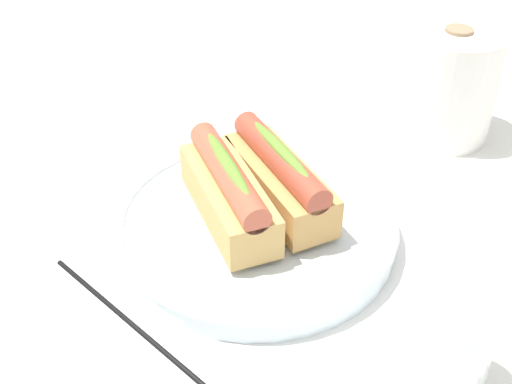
{
  "coord_description": "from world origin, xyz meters",
  "views": [
    {
      "loc": [
        0.38,
        -0.33,
        0.42
      ],
      "look_at": [
        -0.0,
        0.0,
        0.05
      ],
      "focal_mm": 46.84,
      "sensor_mm": 36.0,
      "label": 1
    }
  ],
  "objects_px": {
    "serving_bowl": "(256,220)",
    "chopstick_near": "(131,322)",
    "hotdog_back": "(283,179)",
    "paper_towel_roll": "(450,85)",
    "hotdog_front": "(228,192)",
    "water_glass": "(442,351)"
  },
  "relations": [
    {
      "from": "serving_bowl",
      "to": "water_glass",
      "type": "distance_m",
      "value": 0.23
    },
    {
      "from": "paper_towel_roll",
      "to": "chopstick_near",
      "type": "relative_size",
      "value": 0.61
    },
    {
      "from": "hotdog_back",
      "to": "paper_towel_roll",
      "type": "distance_m",
      "value": 0.27
    },
    {
      "from": "serving_bowl",
      "to": "hotdog_front",
      "type": "bearing_deg",
      "value": -109.99
    },
    {
      "from": "paper_towel_roll",
      "to": "water_glass",
      "type": "bearing_deg",
      "value": -54.68
    },
    {
      "from": "hotdog_back",
      "to": "chopstick_near",
      "type": "xyz_separation_m",
      "value": [
        0.01,
        -0.18,
        -0.06
      ]
    },
    {
      "from": "serving_bowl",
      "to": "paper_towel_roll",
      "type": "distance_m",
      "value": 0.3
    },
    {
      "from": "paper_towel_roll",
      "to": "chopstick_near",
      "type": "bearing_deg",
      "value": -88.17
    },
    {
      "from": "hotdog_back",
      "to": "paper_towel_roll",
      "type": "xyz_separation_m",
      "value": [
        -0.0,
        0.27,
        0.01
      ]
    },
    {
      "from": "serving_bowl",
      "to": "water_glass",
      "type": "height_order",
      "value": "water_glass"
    },
    {
      "from": "chopstick_near",
      "to": "serving_bowl",
      "type": "bearing_deg",
      "value": 92.71
    },
    {
      "from": "water_glass",
      "to": "paper_towel_roll",
      "type": "distance_m",
      "value": 0.38
    },
    {
      "from": "hotdog_back",
      "to": "paper_towel_roll",
      "type": "height_order",
      "value": "paper_towel_roll"
    },
    {
      "from": "water_glass",
      "to": "chopstick_near",
      "type": "height_order",
      "value": "water_glass"
    },
    {
      "from": "chopstick_near",
      "to": "hotdog_front",
      "type": "bearing_deg",
      "value": 98.04
    },
    {
      "from": "chopstick_near",
      "to": "hotdog_back",
      "type": "bearing_deg",
      "value": 88.79
    },
    {
      "from": "water_glass",
      "to": "chopstick_near",
      "type": "distance_m",
      "value": 0.25
    },
    {
      "from": "water_glass",
      "to": "chopstick_near",
      "type": "relative_size",
      "value": 0.41
    },
    {
      "from": "chopstick_near",
      "to": "paper_towel_roll",
      "type": "bearing_deg",
      "value": 87.32
    },
    {
      "from": "serving_bowl",
      "to": "chopstick_near",
      "type": "distance_m",
      "value": 0.16
    },
    {
      "from": "hotdog_front",
      "to": "paper_towel_roll",
      "type": "xyz_separation_m",
      "value": [
        0.01,
        0.32,
        0.01
      ]
    },
    {
      "from": "serving_bowl",
      "to": "hotdog_back",
      "type": "xyz_separation_m",
      "value": [
        0.01,
        0.03,
        0.04
      ]
    }
  ]
}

